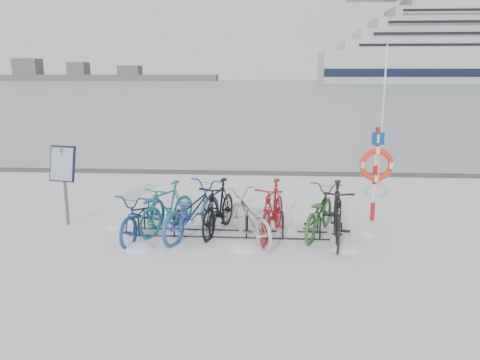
# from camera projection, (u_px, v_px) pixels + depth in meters

# --- Properties ---
(ground) EXTENTS (900.00, 900.00, 0.00)m
(ground) POSITION_uv_depth(u_px,v_px,m) (229.00, 234.00, 9.49)
(ground) COLOR white
(ground) RESTS_ON ground
(ice_sheet) EXTENTS (400.00, 298.00, 0.02)m
(ice_sheet) POSITION_uv_depth(u_px,v_px,m) (269.00, 85.00, 160.39)
(ice_sheet) COLOR #9DABB1
(ice_sheet) RESTS_ON ground
(quay_edge) EXTENTS (400.00, 0.25, 0.10)m
(quay_edge) POSITION_uv_depth(u_px,v_px,m) (245.00, 173.00, 15.22)
(quay_edge) COLOR #3F3F42
(quay_edge) RESTS_ON ground
(bike_rack) EXTENTS (4.00, 0.48, 0.46)m
(bike_rack) POSITION_uv_depth(u_px,v_px,m) (229.00, 226.00, 9.45)
(bike_rack) COLOR black
(bike_rack) RESTS_ON ground
(info_board) EXTENTS (0.61, 0.33, 1.72)m
(info_board) POSITION_uv_depth(u_px,v_px,m) (63.00, 168.00, 9.83)
(info_board) COLOR #595B5E
(info_board) RESTS_ON ground
(lifebuoy_station) EXTENTS (0.73, 0.22, 3.77)m
(lifebuoy_station) POSITION_uv_depth(u_px,v_px,m) (376.00, 165.00, 10.08)
(lifebuoy_station) COLOR red
(lifebuoy_station) RESTS_ON ground
(shoreline) EXTENTS (180.00, 12.00, 9.50)m
(shoreline) POSITION_uv_depth(u_px,v_px,m) (59.00, 76.00, 269.87)
(shoreline) COLOR #505050
(shoreline) RESTS_ON ground
(bike_0) EXTENTS (1.02, 1.99, 1.00)m
(bike_0) POSITION_uv_depth(u_px,v_px,m) (144.00, 213.00, 9.25)
(bike_0) COLOR navy
(bike_0) RESTS_ON ground
(bike_1) EXTENTS (1.22, 1.78, 1.05)m
(bike_1) POSITION_uv_depth(u_px,v_px,m) (167.00, 206.00, 9.64)
(bike_1) COLOR #1A6C75
(bike_1) RESTS_ON ground
(bike_2) EXTENTS (1.47, 2.19, 1.09)m
(bike_2) POSITION_uv_depth(u_px,v_px,m) (192.00, 209.00, 9.36)
(bike_2) COLOR #244F9C
(bike_2) RESTS_ON ground
(bike_3) EXTENTS (0.93, 1.91, 1.10)m
(bike_3) POSITION_uv_depth(u_px,v_px,m) (219.00, 206.00, 9.55)
(bike_3) COLOR black
(bike_3) RESTS_ON ground
(bike_4) EXTENTS (1.42, 2.00, 1.00)m
(bike_4) POSITION_uv_depth(u_px,v_px,m) (250.00, 215.00, 9.07)
(bike_4) COLOR #B4B7BD
(bike_4) RESTS_ON ground
(bike_5) EXTENTS (0.94, 1.97, 1.14)m
(bike_5) POSITION_uv_depth(u_px,v_px,m) (273.00, 208.00, 9.33)
(bike_5) COLOR maroon
(bike_5) RESTS_ON ground
(bike_6) EXTENTS (1.28, 2.01, 1.00)m
(bike_6) POSITION_uv_depth(u_px,v_px,m) (319.00, 210.00, 9.43)
(bike_6) COLOR #2E5F2B
(bike_6) RESTS_ON ground
(bike_7) EXTENTS (0.74, 2.00, 1.18)m
(bike_7) POSITION_uv_depth(u_px,v_px,m) (337.00, 212.00, 9.00)
(bike_7) COLOR black
(bike_7) RESTS_ON ground
(snow_drifts) EXTENTS (5.61, 2.18, 0.21)m
(snow_drifts) POSITION_uv_depth(u_px,v_px,m) (244.00, 241.00, 9.13)
(snow_drifts) COLOR white
(snow_drifts) RESTS_ON ground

